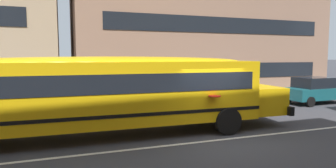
# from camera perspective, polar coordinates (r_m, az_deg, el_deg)

# --- Properties ---
(ground_plane) EXTENTS (400.00, 400.00, 0.00)m
(ground_plane) POSITION_cam_1_polar(r_m,az_deg,el_deg) (10.74, 10.13, -10.61)
(ground_plane) COLOR #38383D
(sidewalk_far) EXTENTS (120.00, 3.00, 0.01)m
(sidewalk_far) POSITION_cam_1_polar(r_m,az_deg,el_deg) (17.88, -2.70, -4.06)
(sidewalk_far) COLOR gray
(sidewalk_far) RESTS_ON ground_plane
(lane_centreline) EXTENTS (110.00, 0.16, 0.01)m
(lane_centreline) POSITION_cam_1_polar(r_m,az_deg,el_deg) (10.74, 10.13, -10.60)
(lane_centreline) COLOR silver
(lane_centreline) RESTS_ON ground_plane
(school_bus) EXTENTS (13.21, 3.31, 2.94)m
(school_bus) POSITION_cam_1_polar(r_m,az_deg,el_deg) (11.05, -10.17, -0.92)
(school_bus) COLOR yellow
(school_bus) RESTS_ON ground_plane
(parked_car_teal_near_corner) EXTENTS (3.97, 2.02, 1.64)m
(parked_car_teal_near_corner) POSITION_cam_1_polar(r_m,az_deg,el_deg) (20.46, 26.55, -1.05)
(parked_car_teal_near_corner) COLOR #195B66
(parked_car_teal_near_corner) RESTS_ON ground_plane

